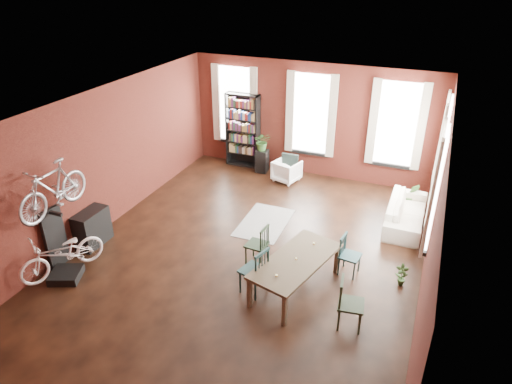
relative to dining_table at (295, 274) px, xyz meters
The scene contains 19 objects.
room 2.45m from the dining_table, 128.73° to the left, with size 9.00×9.04×3.22m.
dining_table is the anchor object (origin of this frame).
dining_chair_a 0.80m from the dining_table, 152.03° to the right, with size 0.45×0.45×0.97m, color #163131.
dining_chair_b 1.12m from the dining_table, 153.00° to the left, with size 0.41×0.41×0.88m, color black.
dining_chair_c 1.30m from the dining_table, 26.24° to the right, with size 0.43×0.43×0.93m, color #1F2F1B.
dining_chair_d 1.21m from the dining_table, 46.20° to the left, with size 0.39×0.39×0.84m, color #193537.
bookshelf 6.02m from the dining_table, 123.44° to the left, with size 1.00×0.32×2.20m, color black.
white_armchair 4.75m from the dining_table, 111.08° to the left, with size 0.65×0.61×0.67m, color white.
cream_sofa 3.68m from the dining_table, 63.21° to the left, with size 2.08×0.61×0.81m, color beige.
striped_rug 2.52m from the dining_table, 125.07° to the left, with size 1.04×1.67×0.01m, color black.
bike_trainer 4.49m from the dining_table, 161.44° to the right, with size 0.56×0.56×0.16m, color black.
bike_wall_rack 4.83m from the dining_table, 166.62° to the right, with size 0.16×0.60×1.30m, color black.
console_table 4.58m from the dining_table, behind, with size 0.40×0.80×0.80m, color black.
plant_stand 5.40m from the dining_table, 118.55° to the left, with size 0.33×0.33×0.67m, color black.
plant_by_sofa 4.53m from the dining_table, 68.30° to the left, with size 0.36×0.66×0.29m, color #325D25.
plant_small 2.06m from the dining_table, 25.78° to the left, with size 0.24×0.46×0.16m, color #2C4F1F.
bicycle_floor 4.51m from the dining_table, 161.32° to the right, with size 0.57×0.86×1.63m, color white.
bicycle_hung 4.92m from the dining_table, 165.90° to the right, with size 0.47×1.00×1.66m, color #A5A8AD.
plant_on_stand 5.46m from the dining_table, 118.45° to the left, with size 0.49×0.54×0.42m, color #326126.
Camera 1 is at (3.26, -7.34, 5.62)m, focal length 32.00 mm.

